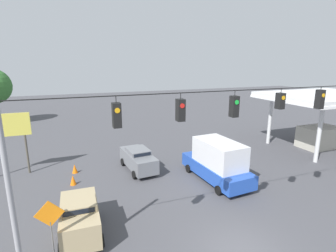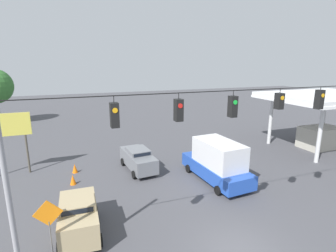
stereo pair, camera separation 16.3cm
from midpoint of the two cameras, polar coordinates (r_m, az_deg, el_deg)
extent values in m
plane|color=#47474C|center=(14.18, 15.01, -24.68)|extent=(140.00, 140.00, 0.00)
cylinder|color=#939399|center=(11.11, -31.54, -12.55)|extent=(0.20, 0.20, 8.33)
cylinder|color=black|center=(12.17, 14.02, 7.51)|extent=(18.45, 0.04, 0.04)
cube|color=black|center=(15.91, 29.87, 5.06)|extent=(0.32, 0.36, 1.01)
cylinder|color=black|center=(15.86, 30.12, 7.14)|extent=(0.03, 0.03, 0.16)
cylinder|color=orange|center=(15.77, 30.50, 5.76)|extent=(0.20, 0.02, 0.20)
cube|color=black|center=(13.94, 22.92, 5.04)|extent=(0.32, 0.36, 0.79)
cylinder|color=black|center=(13.89, 23.11, 7.09)|extent=(0.03, 0.03, 0.22)
cylinder|color=orange|center=(13.79, 23.53, 5.64)|extent=(0.20, 0.02, 0.20)
cube|color=black|center=(12.27, 13.83, 4.15)|extent=(0.32, 0.36, 0.97)
cylinder|color=black|center=(12.19, 13.99, 6.95)|extent=(0.03, 0.03, 0.24)
cylinder|color=green|center=(12.08, 14.40, 5.02)|extent=(0.20, 0.02, 0.20)
cube|color=black|center=(10.97, 2.30, 3.47)|extent=(0.32, 0.36, 0.93)
cylinder|color=black|center=(10.88, 2.33, 6.54)|extent=(0.03, 0.03, 0.25)
cylinder|color=red|center=(10.76, 2.72, 4.40)|extent=(0.20, 0.02, 0.20)
cube|color=black|center=(10.22, -11.55, 2.30)|extent=(0.32, 0.36, 0.96)
cylinder|color=black|center=(10.12, -11.72, 5.70)|extent=(0.03, 0.03, 0.27)
cylinder|color=orange|center=(10.00, -11.42, 3.32)|extent=(0.20, 0.02, 0.20)
cube|color=#234CB2|center=(20.39, 10.13, -9.28)|extent=(2.81, 6.49, 1.00)
cube|color=silver|center=(19.65, 10.83, -5.83)|extent=(2.46, 4.20, 1.80)
cube|color=black|center=(21.24, 7.62, -4.21)|extent=(1.91, 0.15, 1.26)
cylinder|color=black|center=(22.77, 9.57, -8.11)|extent=(0.26, 0.65, 0.64)
cylinder|color=black|center=(21.58, 4.26, -9.20)|extent=(0.26, 0.65, 0.64)
cylinder|color=black|center=(19.83, 16.45, -11.92)|extent=(0.26, 0.65, 0.64)
cylinder|color=black|center=(18.45, 10.70, -13.59)|extent=(0.26, 0.65, 0.64)
cube|color=tan|center=(14.87, -18.96, -18.39)|extent=(1.93, 3.98, 1.32)
cube|color=tan|center=(14.45, -19.23, -15.55)|extent=(1.73, 1.77, 0.36)
cube|color=black|center=(13.69, -19.16, -17.30)|extent=(1.46, 0.06, 0.25)
cylinder|color=black|center=(14.22, -22.62, -23.59)|extent=(0.24, 0.65, 0.64)
cylinder|color=black|center=(14.18, -14.61, -23.02)|extent=(0.24, 0.65, 0.64)
cylinder|color=black|center=(16.35, -22.24, -18.26)|extent=(0.24, 0.65, 0.64)
cylinder|color=black|center=(16.32, -15.52, -17.77)|extent=(0.24, 0.65, 0.64)
cube|color=slate|center=(21.90, -6.72, -7.29)|extent=(2.17, 4.74, 1.15)
cube|color=slate|center=(21.65, -6.77, -5.42)|extent=(1.79, 2.16, 0.36)
cube|color=black|center=(20.74, -5.81, -6.26)|extent=(1.40, 0.15, 0.25)
cylinder|color=black|center=(20.55, -7.56, -10.50)|extent=(0.28, 0.66, 0.64)
cylinder|color=black|center=(21.13, -3.00, -9.71)|extent=(0.28, 0.66, 0.64)
cylinder|color=black|center=(23.19, -10.01, -7.72)|extent=(0.28, 0.66, 0.64)
cylinder|color=black|center=(23.70, -5.92, -7.10)|extent=(0.28, 0.66, 0.64)
cone|color=orange|center=(16.45, -19.61, -17.59)|extent=(0.43, 0.43, 0.74)
cone|color=orange|center=(18.48, -19.98, -13.98)|extent=(0.43, 0.43, 0.74)
cone|color=orange|center=(20.68, -20.19, -10.96)|extent=(0.43, 0.43, 0.74)
cone|color=orange|center=(22.69, -19.84, -8.71)|extent=(0.43, 0.43, 0.74)
cube|color=silver|center=(30.88, 30.89, 5.76)|extent=(11.34, 8.61, 0.35)
cube|color=white|center=(30.91, 30.82, 5.22)|extent=(11.44, 8.71, 0.24)
cylinder|color=silver|center=(36.20, 30.53, 2.15)|extent=(0.36, 0.36, 5.30)
cylinder|color=silver|center=(30.42, 21.16, 1.27)|extent=(0.36, 0.36, 5.30)
cylinder|color=silver|center=(26.42, 29.89, -1.41)|extent=(0.36, 0.36, 5.30)
cube|color=#B2AD9E|center=(31.63, 29.93, -2.09)|extent=(3.97, 2.58, 2.20)
cylinder|color=#4C473D|center=(23.82, -28.47, -5.40)|extent=(0.16, 0.16, 3.19)
cube|color=#D8CC4C|center=(23.40, -31.96, 0.17)|extent=(3.32, 0.12, 1.77)
cylinder|color=slate|center=(13.96, -24.17, -21.61)|extent=(0.06, 0.06, 1.80)
cube|color=orange|center=(13.28, -24.74, -16.97)|extent=(1.27, 0.04, 1.27)
camera|label=1|loc=(0.08, -90.21, -0.05)|focal=28.00mm
camera|label=2|loc=(0.08, 89.79, 0.05)|focal=28.00mm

